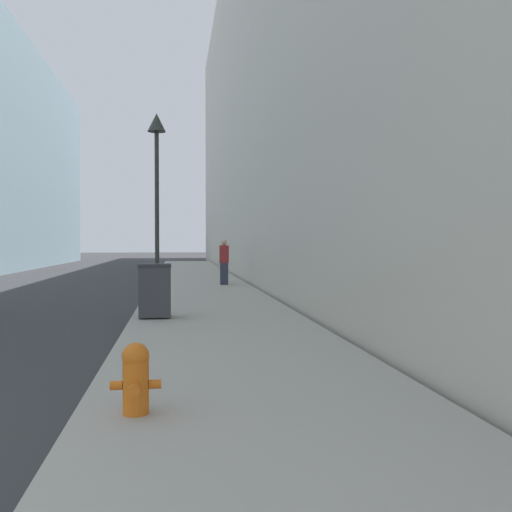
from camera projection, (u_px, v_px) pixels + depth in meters
sidewalk_right at (202, 289)px, 21.32m from camera, size 3.92×60.00×0.15m
building_right_stone at (348, 90)px, 30.11m from camera, size 12.00×60.00×19.75m
fire_hydrant at (136, 377)px, 5.62m from camera, size 0.50×0.38×0.71m
trash_bin at (155, 290)px, 12.74m from camera, size 0.72×0.62×1.21m
lamppost at (157, 163)px, 16.18m from camera, size 0.51×0.51×5.35m
pedestrian_on_sidewalk at (224, 262)px, 22.68m from camera, size 0.36×0.24×1.80m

